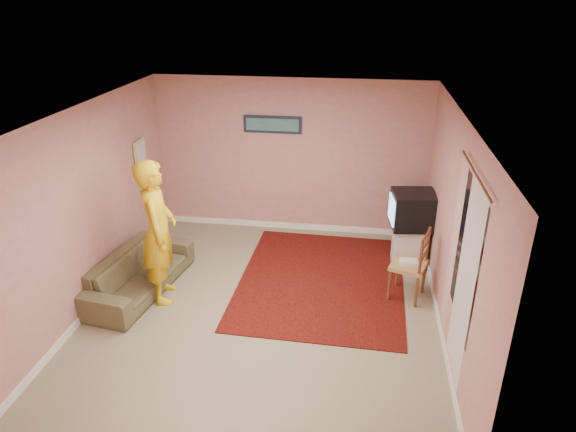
# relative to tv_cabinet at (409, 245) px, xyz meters

# --- Properties ---
(ground) EXTENTS (5.00, 5.00, 0.00)m
(ground) POSITION_rel_tv_cabinet_xyz_m (-1.95, -1.50, -0.32)
(ground) COLOR gray
(ground) RESTS_ON ground
(wall_back) EXTENTS (4.50, 0.02, 2.60)m
(wall_back) POSITION_rel_tv_cabinet_xyz_m (-1.95, 1.00, 0.98)
(wall_back) COLOR tan
(wall_back) RESTS_ON ground
(wall_front) EXTENTS (4.50, 0.02, 2.60)m
(wall_front) POSITION_rel_tv_cabinet_xyz_m (-1.95, -4.00, 0.98)
(wall_front) COLOR tan
(wall_front) RESTS_ON ground
(wall_left) EXTENTS (0.02, 5.00, 2.60)m
(wall_left) POSITION_rel_tv_cabinet_xyz_m (-4.20, -1.50, 0.98)
(wall_left) COLOR tan
(wall_left) RESTS_ON ground
(wall_right) EXTENTS (0.02, 5.00, 2.60)m
(wall_right) POSITION_rel_tv_cabinet_xyz_m (0.30, -1.50, 0.98)
(wall_right) COLOR tan
(wall_right) RESTS_ON ground
(ceiling) EXTENTS (4.50, 5.00, 0.02)m
(ceiling) POSITION_rel_tv_cabinet_xyz_m (-1.95, -1.50, 2.28)
(ceiling) COLOR white
(ceiling) RESTS_ON wall_back
(baseboard_back) EXTENTS (4.50, 0.02, 0.10)m
(baseboard_back) POSITION_rel_tv_cabinet_xyz_m (-1.95, 0.99, -0.27)
(baseboard_back) COLOR white
(baseboard_back) RESTS_ON ground
(baseboard_left) EXTENTS (0.02, 5.00, 0.10)m
(baseboard_left) POSITION_rel_tv_cabinet_xyz_m (-4.19, -1.50, -0.27)
(baseboard_left) COLOR white
(baseboard_left) RESTS_ON ground
(baseboard_right) EXTENTS (0.02, 5.00, 0.10)m
(baseboard_right) POSITION_rel_tv_cabinet_xyz_m (0.29, -1.50, -0.27)
(baseboard_right) COLOR white
(baseboard_right) RESTS_ON ground
(window) EXTENTS (0.01, 1.10, 1.50)m
(window) POSITION_rel_tv_cabinet_xyz_m (0.29, -2.40, 1.13)
(window) COLOR black
(window) RESTS_ON wall_right
(curtain_sheer) EXTENTS (0.01, 0.75, 2.10)m
(curtain_sheer) POSITION_rel_tv_cabinet_xyz_m (0.28, -2.55, 0.93)
(curtain_sheer) COLOR silver
(curtain_sheer) RESTS_ON wall_right
(curtain_floral) EXTENTS (0.01, 0.35, 2.10)m
(curtain_floral) POSITION_rel_tv_cabinet_xyz_m (0.26, -1.85, 0.93)
(curtain_floral) COLOR beige
(curtain_floral) RESTS_ON wall_right
(curtain_rod) EXTENTS (0.02, 1.40, 0.02)m
(curtain_rod) POSITION_rel_tv_cabinet_xyz_m (0.25, -2.40, 2.00)
(curtain_rod) COLOR brown
(curtain_rod) RESTS_ON wall_right
(picture_back) EXTENTS (0.95, 0.04, 0.28)m
(picture_back) POSITION_rel_tv_cabinet_xyz_m (-2.25, 0.97, 1.53)
(picture_back) COLOR #121B33
(picture_back) RESTS_ON wall_back
(picture_left) EXTENTS (0.04, 0.38, 0.42)m
(picture_left) POSITION_rel_tv_cabinet_xyz_m (-4.17, 0.10, 1.23)
(picture_left) COLOR tan
(picture_left) RESTS_ON wall_left
(area_rug) EXTENTS (2.38, 2.95, 0.02)m
(area_rug) POSITION_rel_tv_cabinet_xyz_m (-1.26, -0.68, -0.31)
(area_rug) COLOR black
(area_rug) RESTS_ON ground
(tv_cabinet) EXTENTS (0.50, 0.45, 0.64)m
(tv_cabinet) POSITION_rel_tv_cabinet_xyz_m (0.00, 0.00, 0.00)
(tv_cabinet) COLOR silver
(tv_cabinet) RESTS_ON ground
(crt_tv) EXTENTS (0.68, 0.62, 0.53)m
(crt_tv) POSITION_rel_tv_cabinet_xyz_m (-0.01, -0.00, 0.59)
(crt_tv) COLOR black
(crt_tv) RESTS_ON tv_cabinet
(chair_a) EXTENTS (0.49, 0.48, 0.47)m
(chair_a) POSITION_rel_tv_cabinet_xyz_m (0.01, 0.70, 0.21)
(chair_a) COLOR #A47C4F
(chair_a) RESTS_ON ground
(dvd_player) EXTENTS (0.33, 0.24, 0.06)m
(dvd_player) POSITION_rel_tv_cabinet_xyz_m (0.01, 0.70, 0.15)
(dvd_player) COLOR silver
(dvd_player) RESTS_ON chair_a
(blue_throw) EXTENTS (0.39, 0.05, 0.41)m
(blue_throw) POSITION_rel_tv_cabinet_xyz_m (0.01, 0.70, 0.39)
(blue_throw) COLOR #91C4EE
(blue_throw) RESTS_ON chair_a
(chair_b) EXTENTS (0.56, 0.57, 0.55)m
(chair_b) POSITION_rel_tv_cabinet_xyz_m (-0.09, -0.93, 0.30)
(chair_b) COLOR #A47C4F
(chair_b) RESTS_ON ground
(game_console) EXTENTS (0.25, 0.19, 0.05)m
(game_console) POSITION_rel_tv_cabinet_xyz_m (-0.09, -0.93, 0.22)
(game_console) COLOR white
(game_console) RESTS_ON chair_b
(sofa) EXTENTS (1.01, 1.98, 0.55)m
(sofa) POSITION_rel_tv_cabinet_xyz_m (-3.75, -1.29, -0.04)
(sofa) COLOR brown
(sofa) RESTS_ON ground
(person) EXTENTS (0.65, 0.82, 1.96)m
(person) POSITION_rel_tv_cabinet_xyz_m (-3.35, -1.40, 0.66)
(person) COLOR gold
(person) RESTS_ON ground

